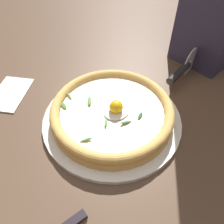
% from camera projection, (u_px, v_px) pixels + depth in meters
% --- Properties ---
extents(ground_plane, '(2.40, 2.40, 0.03)m').
position_uv_depth(ground_plane, '(130.00, 123.00, 0.59)').
color(ground_plane, brown).
rests_on(ground_plane, ground).
extents(pizza_plate, '(0.34, 0.34, 0.01)m').
position_uv_depth(pizza_plate, '(112.00, 119.00, 0.57)').
color(pizza_plate, white).
rests_on(pizza_plate, ground).
extents(pizza, '(0.30, 0.30, 0.06)m').
position_uv_depth(pizza, '(112.00, 112.00, 0.55)').
color(pizza, '#DEA858').
rests_on(pizza, pizza_plate).
extents(pizza_cutter, '(0.17, 0.05, 0.08)m').
position_uv_depth(pizza_cutter, '(183.00, 69.00, 0.65)').
color(pizza_cutter, silver).
rests_on(pizza_cutter, ground).
extents(folded_napkin, '(0.16, 0.16, 0.01)m').
position_uv_depth(folded_napkin, '(10.00, 93.00, 0.64)').
color(folded_napkin, white).
rests_on(folded_napkin, ground).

